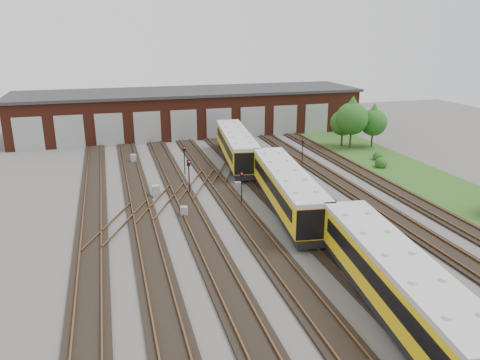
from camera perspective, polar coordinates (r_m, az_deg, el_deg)
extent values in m
plane|color=#4A4845|center=(35.32, 5.69, -7.13)|extent=(120.00, 120.00, 0.00)
cube|color=black|center=(33.20, -17.76, -9.48)|extent=(2.40, 70.00, 0.18)
cube|color=brown|center=(33.18, -19.04, -9.32)|extent=(0.10, 70.00, 0.15)
cube|color=brown|center=(33.09, -16.54, -9.13)|extent=(0.10, 70.00, 0.15)
cube|color=black|center=(33.21, -10.79, -8.89)|extent=(2.40, 70.00, 0.18)
cube|color=brown|center=(33.10, -12.06, -8.75)|extent=(0.10, 70.00, 0.15)
cube|color=brown|center=(33.19, -9.56, -8.52)|extent=(0.10, 70.00, 0.15)
cube|color=black|center=(33.70, -3.95, -8.19)|extent=(2.40, 70.00, 0.18)
cube|color=brown|center=(33.51, -5.17, -8.07)|extent=(0.10, 70.00, 0.15)
cube|color=brown|center=(33.77, -2.75, -7.80)|extent=(0.10, 70.00, 0.15)
cube|color=black|center=(34.65, 2.58, -7.40)|extent=(2.40, 70.00, 0.18)
cube|color=brown|center=(34.38, 1.44, -7.30)|extent=(0.10, 70.00, 0.15)
cube|color=brown|center=(34.79, 3.72, -7.01)|extent=(0.10, 70.00, 0.15)
cube|color=black|center=(36.02, 8.67, -6.58)|extent=(2.40, 70.00, 0.18)
cube|color=brown|center=(35.67, 7.63, -6.49)|extent=(0.10, 70.00, 0.15)
cube|color=brown|center=(36.24, 9.73, -6.20)|extent=(0.10, 70.00, 0.15)
cube|color=black|center=(37.76, 14.24, -5.77)|extent=(2.40, 70.00, 0.18)
cube|color=brown|center=(37.36, 13.30, -5.68)|extent=(0.10, 70.00, 0.15)
cube|color=brown|center=(38.05, 15.20, -5.39)|extent=(0.10, 70.00, 0.15)
cube|color=black|center=(39.83, 19.26, -4.98)|extent=(2.40, 70.00, 0.18)
cube|color=brown|center=(39.38, 18.42, -4.90)|extent=(0.10, 70.00, 0.15)
cube|color=brown|center=(40.17, 20.13, -4.63)|extent=(0.10, 70.00, 0.15)
cube|color=black|center=(42.18, 23.74, -4.25)|extent=(2.40, 70.00, 0.18)
cube|color=brown|center=(41.68, 23.00, -4.16)|extent=(0.10, 70.00, 0.15)
cube|color=brown|center=(42.57, 24.52, -3.91)|extent=(0.10, 70.00, 0.15)
cube|color=brown|center=(42.48, -9.45, -2.53)|extent=(5.40, 9.62, 0.15)
cube|color=brown|center=(46.76, -5.17, -0.45)|extent=(5.40, 9.62, 0.15)
cube|color=brown|center=(51.31, -1.64, 1.28)|extent=(5.40, 9.62, 0.15)
cube|color=brown|center=(38.55, -14.65, -5.04)|extent=(5.40, 9.62, 0.15)
cube|color=brown|center=(56.06, 1.31, 2.71)|extent=(5.40, 9.62, 0.15)
cube|color=#532114|center=(71.71, -6.07, 8.19)|extent=(50.00, 12.00, 6.00)
cube|color=#2E2E30|center=(71.26, -6.16, 10.69)|extent=(51.00, 12.50, 0.40)
cube|color=#9A9D9F|center=(65.66, -24.39, 5.11)|extent=(3.60, 0.12, 4.40)
cube|color=#9A9D9F|center=(65.10, -20.04, 5.52)|extent=(3.60, 0.12, 4.40)
cube|color=#9A9D9F|center=(64.91, -15.63, 5.91)|extent=(3.60, 0.12, 4.40)
cube|color=#9A9D9F|center=(65.11, -11.21, 6.26)|extent=(3.60, 0.12, 4.40)
cube|color=#9A9D9F|center=(65.69, -6.85, 6.57)|extent=(3.60, 0.12, 4.40)
cube|color=#9A9D9F|center=(66.64, -2.57, 6.84)|extent=(3.60, 0.12, 4.40)
cube|color=#9A9D9F|center=(67.95, 1.56, 7.07)|extent=(3.60, 0.12, 4.40)
cube|color=#9A9D9F|center=(69.59, 5.52, 7.25)|extent=(3.60, 0.12, 4.40)
cube|color=#9A9D9F|center=(71.55, 9.29, 7.39)|extent=(3.60, 0.12, 4.40)
cube|color=#214617|center=(52.54, 21.19, 0.19)|extent=(8.00, 55.00, 0.05)
cube|color=black|center=(27.52, 18.25, -14.22)|extent=(4.50, 16.30, 0.64)
cube|color=yellow|center=(26.77, 18.57, -11.47)|extent=(4.82, 16.34, 2.36)
cube|color=beige|center=(26.16, 18.86, -8.90)|extent=(4.92, 16.35, 0.32)
cube|color=black|center=(26.06, 15.79, -11.36)|extent=(1.86, 14.08, 0.91)
cube|color=black|center=(27.29, 21.32, -10.56)|extent=(1.86, 14.08, 0.91)
cube|color=black|center=(40.23, 5.66, -2.93)|extent=(4.50, 16.30, 0.64)
cube|color=yellow|center=(39.72, 5.72, -0.90)|extent=(4.82, 16.34, 2.36)
cube|color=beige|center=(39.32, 5.78, 0.95)|extent=(4.92, 16.35, 0.32)
cube|color=black|center=(39.32, 3.73, -0.64)|extent=(1.86, 14.08, 0.91)
cube|color=black|center=(40.01, 7.71, -0.44)|extent=(1.86, 14.08, 0.91)
cube|color=black|center=(54.70, -0.45, 2.76)|extent=(4.50, 16.30, 0.64)
cube|color=yellow|center=(54.33, -0.46, 4.30)|extent=(4.82, 16.34, 2.36)
cube|color=beige|center=(54.03, -0.46, 5.68)|extent=(4.92, 16.35, 0.32)
cube|color=black|center=(54.09, -1.95, 4.52)|extent=(1.86, 14.08, 0.91)
cube|color=black|center=(54.48, 1.02, 4.62)|extent=(1.86, 14.08, 0.91)
cylinder|color=black|center=(43.86, -6.22, -0.09)|extent=(0.11, 0.11, 2.89)
cube|color=black|center=(43.36, -6.29, 2.09)|extent=(0.33, 0.27, 0.57)
sphere|color=#FD0E30|center=(43.22, -6.27, 2.20)|extent=(0.14, 0.14, 0.14)
cylinder|color=black|center=(41.23, 0.20, -1.37)|extent=(0.09, 0.09, 2.60)
cube|color=black|center=(40.75, 0.20, 0.67)|extent=(0.24, 0.15, 0.47)
sphere|color=#FD0E30|center=(40.64, 0.24, 0.76)|extent=(0.11, 0.11, 0.11)
cylinder|color=black|center=(50.57, -6.78, 2.13)|extent=(0.11, 0.11, 2.57)
cube|color=black|center=(50.18, -6.84, 3.83)|extent=(0.27, 0.17, 0.53)
sphere|color=#FD0E30|center=(50.05, -6.83, 3.92)|extent=(0.13, 0.13, 0.13)
cylinder|color=black|center=(53.89, 7.61, 3.13)|extent=(0.09, 0.09, 2.67)
cube|color=black|center=(53.51, 7.68, 4.75)|extent=(0.26, 0.18, 0.47)
sphere|color=#FD0E30|center=(53.41, 7.72, 4.83)|extent=(0.11, 0.11, 0.11)
cube|color=#929496|center=(44.11, -10.22, -1.37)|extent=(0.72, 0.62, 1.14)
cube|color=#929496|center=(56.18, -12.87, 2.56)|extent=(0.68, 0.59, 1.01)
cube|color=#929496|center=(39.21, -6.82, -3.85)|extent=(0.66, 0.60, 0.90)
cube|color=#929496|center=(45.04, -0.28, -0.81)|extent=(0.59, 0.50, 0.93)
cube|color=#929496|center=(48.67, 2.65, 0.71)|extent=(0.69, 0.59, 1.11)
cylinder|color=#372619|center=(63.17, 13.30, 4.73)|extent=(0.24, 0.24, 2.15)
sphere|color=#1B4614|center=(62.61, 13.48, 7.28)|extent=(4.18, 4.18, 4.18)
cone|color=#1B4614|center=(62.37, 13.58, 8.63)|extent=(3.58, 3.58, 2.98)
cylinder|color=#372619|center=(64.20, 12.30, 4.81)|extent=(0.24, 0.24, 1.72)
sphere|color=#1B4614|center=(63.74, 12.43, 6.82)|extent=(3.35, 3.35, 3.35)
cone|color=#1B4614|center=(63.53, 12.50, 7.87)|extent=(2.87, 2.87, 2.39)
cylinder|color=#372619|center=(64.61, 15.77, 4.67)|extent=(0.23, 0.23, 1.81)
sphere|color=#1B4614|center=(64.13, 15.95, 6.76)|extent=(3.52, 3.52, 3.52)
cone|color=#1B4614|center=(63.92, 16.05, 7.87)|extent=(3.02, 3.02, 2.51)
sphere|color=#1B4614|center=(55.12, 16.82, 2.15)|extent=(1.39, 1.39, 1.39)
sphere|color=#1B4614|center=(58.30, 16.49, 2.93)|extent=(1.22, 1.22, 1.22)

